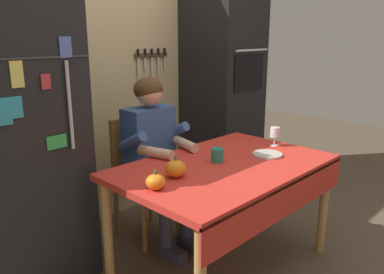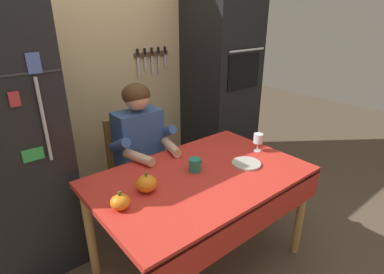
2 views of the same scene
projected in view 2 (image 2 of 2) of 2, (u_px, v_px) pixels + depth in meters
The scene contains 12 objects.
ground_plane at pixel (209, 269), 2.20m from camera, with size 10.00×10.00×0.00m, color brown.
back_wall_assembly at pixel (113, 63), 2.69m from camera, with size 3.70×0.13×2.60m.
refrigerator at pixel (5, 148), 1.97m from camera, with size 0.68×0.71×1.80m.
wall_oven at pixel (221, 82), 3.12m from camera, with size 0.60×0.64×2.10m.
dining_table at pixel (203, 187), 2.00m from camera, with size 1.40×0.90×0.74m.
chair_behind_person at pixel (134, 166), 2.57m from camera, with size 0.40×0.40×0.93m.
seated_person at pixel (144, 149), 2.35m from camera, with size 0.47×0.55×1.25m.
coffee_mug at pixel (195, 165), 2.01m from camera, with size 0.11×0.08×0.09m.
wine_glass at pixel (258, 139), 2.27m from camera, with size 0.07×0.07×0.14m.
pumpkin_large at pixel (146, 184), 1.78m from camera, with size 0.12×0.12×0.12m.
pumpkin_medium at pixel (120, 202), 1.62m from camera, with size 0.11×0.11×0.11m.
serving_tray at pixel (247, 164), 2.10m from camera, with size 0.20×0.20×0.02m, color #B7B2A8.
Camera 2 is at (-1.15, -1.20, 1.73)m, focal length 28.31 mm.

